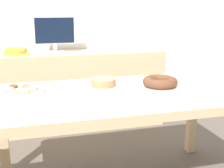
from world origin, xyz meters
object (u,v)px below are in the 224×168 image
Objects in this scene: computer_monitor at (55,35)px; tealight_near_cakes at (56,89)px; cake_golden_bundt at (160,83)px; book_stack at (16,51)px; pastry_platter at (21,90)px; plate_stack at (195,76)px; tealight_right_edge at (144,76)px; cake_chocolate_round at (103,84)px; tealight_centre at (193,85)px; tealight_left_edge at (197,90)px.

tealight_near_cakes is (-0.11, -1.16, -0.28)m from computer_monitor.
cake_golden_bundt is at bearing -64.40° from computer_monitor.
book_stack is 0.71× the size of pastry_platter.
tealight_right_edge is (-0.35, 0.21, -0.02)m from plate_stack.
tealight_near_cakes is at bearing 177.21° from cake_chocolate_round.
pastry_platter is at bearing -168.89° from tealight_right_edge.
cake_golden_bundt is 7.81× the size of tealight_centre.
computer_monitor reaches higher than tealight_near_cakes.
cake_golden_bundt is 0.35m from tealight_right_edge.
computer_monitor is 1.78× the size of book_stack.
pastry_platter is at bearing -87.83° from book_stack.
tealight_near_cakes is at bearing 169.42° from cake_golden_bundt.
cake_chocolate_round is 6.70× the size of tealight_left_edge.
plate_stack is 5.25× the size of tealight_near_cakes.
computer_monitor is 10.60× the size of tealight_centre.
pastry_platter reaches higher than tealight_right_edge.
cake_chocolate_round is 0.75m from plate_stack.
book_stack reaches higher than cake_golden_bundt.
cake_golden_bundt is 0.39m from plate_stack.
cake_chocolate_round reaches higher than tealight_centre.
plate_stack is (1.38, -1.16, -0.09)m from book_stack.
tealight_right_edge is at bearing 15.67° from tealight_near_cakes.
tealight_left_edge is at bearing -49.64° from book_stack.
computer_monitor reaches higher than book_stack.
book_stack reaches higher than tealight_left_edge.
pastry_platter is 8.39× the size of tealight_right_edge.
cake_chocolate_round is 6.70× the size of tealight_centre.
tealight_near_cakes is (-0.73, 0.14, -0.03)m from cake_golden_bundt.
tealight_near_cakes is at bearing 163.03° from tealight_left_edge.
computer_monitor reaches higher than cake_golden_bundt.
cake_chocolate_round is 0.67m from tealight_left_edge.
tealight_left_edge is at bearing -14.38° from pastry_platter.
book_stack is (-0.40, 0.00, -0.16)m from computer_monitor.
cake_chocolate_round is at bearing -62.04° from book_stack.
computer_monitor is 1.26× the size of pastry_platter.
cake_chocolate_round is 1.28× the size of plate_stack.
tealight_centre is (0.26, -0.01, -0.03)m from cake_golden_bundt.
tealight_left_edge is at bearing -35.35° from cake_golden_bundt.
tealight_centre is (-0.10, -0.15, -0.02)m from plate_stack.
pastry_platter is at bearing 176.35° from tealight_near_cakes.
plate_stack is at bearing 20.59° from cake_golden_bundt.
plate_stack is 5.25× the size of tealight_centre.
computer_monitor is 1.69m from tealight_left_edge.
book_stack is 1.65m from cake_golden_bundt.
pastry_platter is 0.24m from tealight_near_cakes.
plate_stack is 0.32m from tealight_left_edge.
book_stack is 1.40m from tealight_right_edge.
cake_golden_bundt is 7.81× the size of tealight_right_edge.
cake_golden_bundt is (1.02, -1.30, -0.09)m from book_stack.
tealight_near_cakes is at bearing 179.95° from plate_stack.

